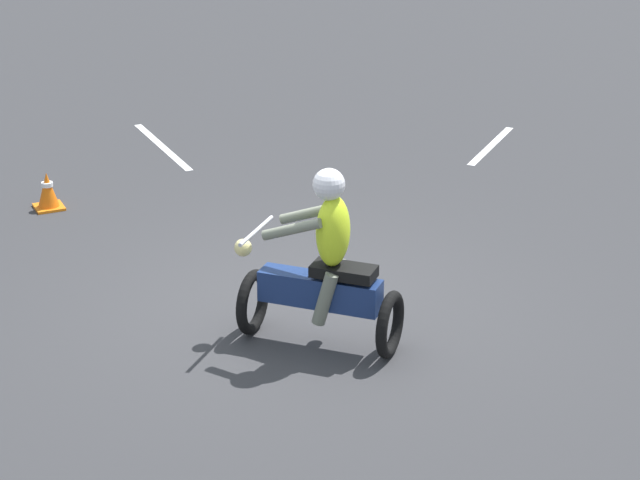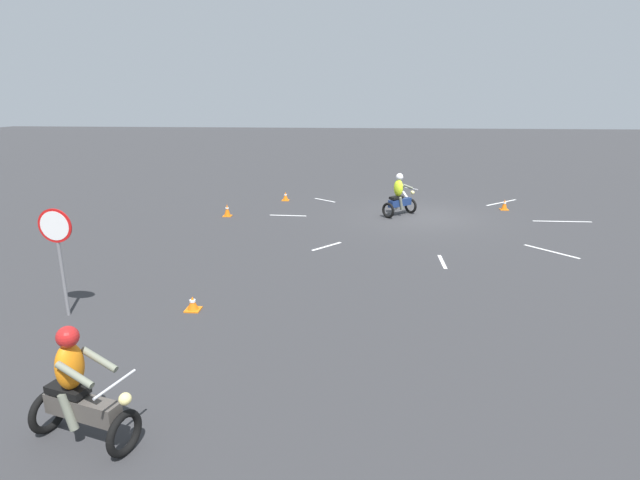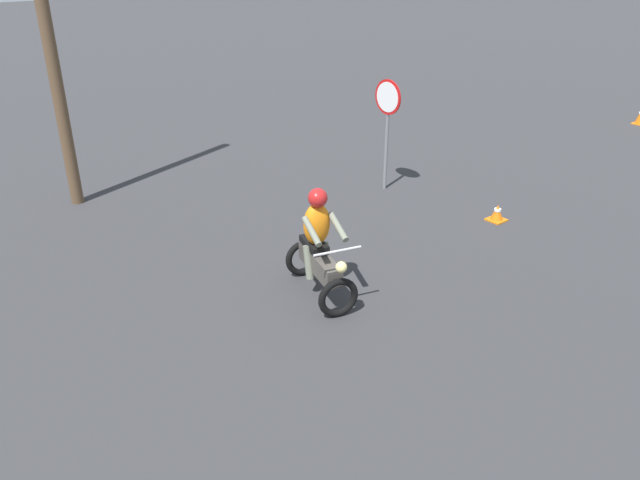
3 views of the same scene
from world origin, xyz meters
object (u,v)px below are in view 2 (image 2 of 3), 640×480
(motorcycle_rider_background, at_px, (79,393))
(traffic_cone_mid_left, at_px, (504,205))
(motorcycle_rider_foreground, at_px, (399,197))
(traffic_cone_far_right, at_px, (286,196))
(stop_sign, at_px, (57,241))
(traffic_cone_near_right, at_px, (227,210))
(traffic_cone_near_left, at_px, (193,304))

(motorcycle_rider_background, distance_m, traffic_cone_mid_left, 17.89)
(traffic_cone_mid_left, bearing_deg, motorcycle_rider_background, 58.48)
(motorcycle_rider_foreground, distance_m, traffic_cone_mid_left, 4.64)
(motorcycle_rider_foreground, distance_m, motorcycle_rider_background, 14.66)
(traffic_cone_mid_left, relative_size, traffic_cone_far_right, 1.11)
(stop_sign, relative_size, traffic_cone_mid_left, 5.34)
(motorcycle_rider_background, relative_size, stop_sign, 0.72)
(traffic_cone_near_right, distance_m, traffic_cone_far_right, 3.71)
(traffic_cone_near_left, relative_size, traffic_cone_mid_left, 0.74)
(motorcycle_rider_background, xyz_separation_m, traffic_cone_far_right, (-0.11, -16.35, -0.54))
(motorcycle_rider_foreground, height_order, stop_sign, stop_sign)
(traffic_cone_near_left, xyz_separation_m, traffic_cone_near_right, (1.65, -8.81, 0.08))
(motorcycle_rider_foreground, xyz_separation_m, traffic_cone_near_left, (4.97, 9.50, -0.57))
(motorcycle_rider_background, relative_size, traffic_cone_far_right, 4.28)
(traffic_cone_near_right, xyz_separation_m, traffic_cone_mid_left, (-11.00, -2.15, -0.02))
(motorcycle_rider_background, xyz_separation_m, traffic_cone_mid_left, (-9.35, -15.25, -0.52))
(motorcycle_rider_background, bearing_deg, traffic_cone_mid_left, 164.24)
(motorcycle_rider_background, bearing_deg, motorcycle_rider_foreground, 175.91)
(motorcycle_rider_foreground, xyz_separation_m, traffic_cone_far_right, (4.86, -2.57, -0.54))
(motorcycle_rider_foreground, bearing_deg, traffic_cone_mid_left, 63.42)
(traffic_cone_near_left, bearing_deg, traffic_cone_near_right, -79.36)
(motorcycle_rider_background, xyz_separation_m, stop_sign, (2.53, -3.79, 0.91))
(traffic_cone_near_right, bearing_deg, traffic_cone_near_left, 100.64)
(traffic_cone_near_left, distance_m, traffic_cone_mid_left, 14.41)
(traffic_cone_near_left, xyz_separation_m, traffic_cone_mid_left, (-9.35, -10.96, 0.06))
(traffic_cone_near_right, xyz_separation_m, traffic_cone_far_right, (-1.76, -3.26, -0.04))
(stop_sign, height_order, traffic_cone_mid_left, stop_sign)
(motorcycle_rider_foreground, height_order, traffic_cone_near_right, motorcycle_rider_foreground)
(stop_sign, bearing_deg, traffic_cone_mid_left, -136.06)
(motorcycle_rider_foreground, relative_size, traffic_cone_near_left, 5.19)
(motorcycle_rider_foreground, bearing_deg, traffic_cone_near_left, -72.67)
(traffic_cone_near_left, distance_m, traffic_cone_far_right, 12.07)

